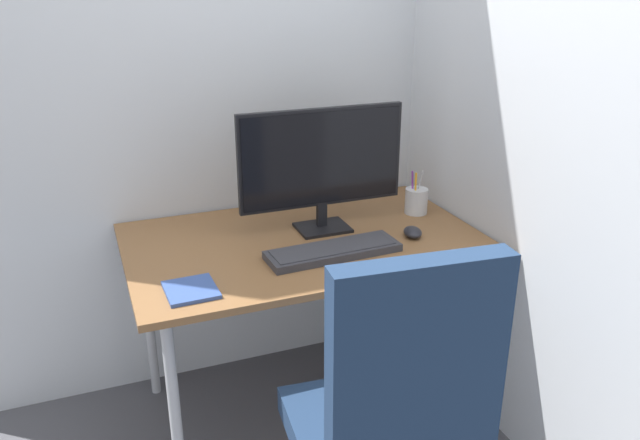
# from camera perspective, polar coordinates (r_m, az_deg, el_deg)

# --- Properties ---
(ground_plane) EXTENTS (8.00, 8.00, 0.00)m
(ground_plane) POSITION_cam_1_polar(r_m,az_deg,el_deg) (2.71, -1.25, -16.35)
(ground_plane) COLOR #4C4C51
(wall_back) EXTENTS (2.69, 0.04, 2.80)m
(wall_back) POSITION_cam_1_polar(r_m,az_deg,el_deg) (2.57, -5.03, 15.54)
(wall_back) COLOR silver
(wall_back) RESTS_ON ground_plane
(wall_side_right) EXTENTS (0.04, 2.23, 2.80)m
(wall_side_right) POSITION_cam_1_polar(r_m,az_deg,el_deg) (2.31, 16.71, 14.07)
(wall_side_right) COLOR silver
(wall_side_right) RESTS_ON ground_plane
(desk) EXTENTS (1.29, 0.82, 0.75)m
(desk) POSITION_cam_1_polar(r_m,az_deg,el_deg) (2.36, -1.38, -3.12)
(desk) COLOR brown
(desk) RESTS_ON ground_plane
(office_chair) EXTENTS (0.54, 0.56, 1.08)m
(office_chair) POSITION_cam_1_polar(r_m,az_deg,el_deg) (1.75, 6.60, -17.10)
(office_chair) COLOR black
(office_chair) RESTS_ON ground_plane
(monitor) EXTENTS (0.63, 0.15, 0.46)m
(monitor) POSITION_cam_1_polar(r_m,az_deg,el_deg) (2.34, 0.17, 5.25)
(monitor) COLOR black
(monitor) RESTS_ON desk
(keyboard) EXTENTS (0.48, 0.17, 0.03)m
(keyboard) POSITION_cam_1_polar(r_m,az_deg,el_deg) (2.19, 1.19, -2.80)
(keyboard) COLOR #333338
(keyboard) RESTS_ON desk
(mouse) EXTENTS (0.09, 0.11, 0.04)m
(mouse) POSITION_cam_1_polar(r_m,az_deg,el_deg) (2.37, 8.33, -1.09)
(mouse) COLOR black
(mouse) RESTS_ON desk
(pen_holder) EXTENTS (0.09, 0.09, 0.18)m
(pen_holder) POSITION_cam_1_polar(r_m,az_deg,el_deg) (2.59, 8.64, 1.74)
(pen_holder) COLOR silver
(pen_holder) RESTS_ON desk
(notebook) EXTENTS (0.16, 0.17, 0.01)m
(notebook) POSITION_cam_1_polar(r_m,az_deg,el_deg) (1.99, -11.53, -6.17)
(notebook) COLOR #334C8C
(notebook) RESTS_ON desk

